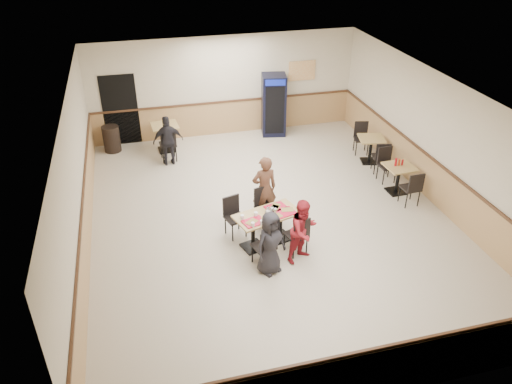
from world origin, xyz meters
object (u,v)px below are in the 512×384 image
object	(u,v)px
diner_woman_left	(270,243)
pepsi_cooler	(274,105)
side_table_near	(399,175)
lone_diner	(168,141)
back_table	(165,134)
side_table_far	(371,146)
trash_bin	(112,139)
diner_woman_right	(303,231)
diner_man_opposite	(264,189)
main_table	(267,224)

from	to	relation	value
diner_woman_left	pepsi_cooler	xyz separation A→B (m)	(1.93, 6.39, 0.26)
side_table_near	pepsi_cooler	distance (m)	4.70
lone_diner	back_table	distance (m)	0.91
side_table_far	trash_bin	size ratio (longest dim) A/B	1.08
pepsi_cooler	trash_bin	world-z (taller)	pepsi_cooler
side_table_near	diner_woman_right	bearing A→B (deg)	-148.48
side_table_far	trash_bin	distance (m)	7.34
pepsi_cooler	trash_bin	xyz separation A→B (m)	(-4.86, -0.04, -0.55)
side_table_far	diner_woman_left	bearing A→B (deg)	-136.00
lone_diner	side_table_near	size ratio (longest dim) A/B	1.92
diner_woman_right	diner_man_opposite	world-z (taller)	diner_man_opposite
side_table_near	trash_bin	bearing A→B (deg)	148.37
diner_woman_left	lone_diner	world-z (taller)	lone_diner
main_table	lone_diner	bearing A→B (deg)	94.82
side_table_near	trash_bin	xyz separation A→B (m)	(-6.82, 4.20, -0.10)
diner_woman_left	lone_diner	xyz separation A→B (m)	(-1.41, 5.11, 0.03)
diner_woman_right	trash_bin	bearing A→B (deg)	94.50
main_table	diner_woman_right	xyz separation A→B (m)	(0.55, -0.70, 0.20)
trash_bin	diner_woman_left	bearing A→B (deg)	-65.28
main_table	lone_diner	xyz separation A→B (m)	(-1.60, 4.20, 0.22)
side_table_near	lone_diner	bearing A→B (deg)	150.85
lone_diner	pepsi_cooler	xyz separation A→B (m)	(3.34, 1.29, 0.23)
diner_woman_left	back_table	size ratio (longest dim) A/B	1.70
side_table_far	trash_bin	bearing A→B (deg)	159.92
diner_woman_right	side_table_near	bearing A→B (deg)	5.16
diner_woman_left	trash_bin	xyz separation A→B (m)	(-2.92, 6.35, -0.29)
main_table	trash_bin	bearing A→B (deg)	103.78
diner_woman_right	side_table_far	world-z (taller)	diner_woman_right
side_table_near	back_table	bearing A→B (deg)	144.01
diner_man_opposite	side_table_far	size ratio (longest dim) A/B	1.93
main_table	back_table	world-z (taller)	back_table
lone_diner	side_table_near	bearing A→B (deg)	147.01
diner_man_opposite	side_table_near	xyz separation A→B (m)	(3.52, 0.33, -0.30)
side_table_far	back_table	xyz separation A→B (m)	(-5.37, 2.17, 0.04)
side_table_near	side_table_far	size ratio (longest dim) A/B	0.89
pepsi_cooler	lone_diner	bearing A→B (deg)	-148.50
side_table_far	diner_man_opposite	bearing A→B (deg)	-150.69
main_table	diner_woman_left	xyz separation A→B (m)	(-0.19, -0.91, 0.19)
main_table	diner_man_opposite	distance (m)	0.98
side_table_near	back_table	world-z (taller)	back_table
main_table	lone_diner	distance (m)	4.50
diner_man_opposite	side_table_near	size ratio (longest dim) A/B	2.17
main_table	diner_woman_right	size ratio (longest dim) A/B	1.09
diner_man_opposite	lone_diner	bearing A→B (deg)	-66.07
main_table	side_table_far	xyz separation A→B (m)	(3.78, 2.92, 0.00)
diner_woman_right	trash_bin	world-z (taller)	diner_woman_right
back_table	pepsi_cooler	distance (m)	3.39
diner_woman_right	main_table	bearing A→B (deg)	102.03
diner_man_opposite	side_table_far	distance (m)	4.12
diner_woman_left	side_table_near	size ratio (longest dim) A/B	1.85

